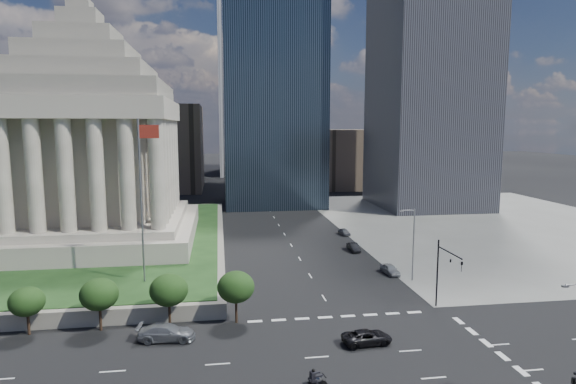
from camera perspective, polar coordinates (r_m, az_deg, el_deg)
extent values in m
plane|color=black|center=(137.99, -2.91, -1.03)|extent=(500.00, 500.00, 0.00)
cube|color=slate|center=(114.23, 22.83, -3.46)|extent=(68.00, 90.00, 0.03)
cube|color=slate|center=(93.90, -28.35, -5.55)|extent=(66.00, 70.00, 1.80)
cube|color=#1A3716|center=(93.70, -28.39, -4.99)|extent=(64.00, 68.00, 0.10)
cylinder|color=slate|center=(61.22, -17.00, -1.12)|extent=(0.24, 0.24, 20.00)
cube|color=maroon|center=(60.38, -16.18, 6.89)|extent=(2.40, 0.05, 1.60)
cube|color=black|center=(131.93, -1.91, 11.65)|extent=(26.00, 26.00, 60.00)
cube|color=black|center=(135.71, 16.70, 19.76)|extent=(26.00, 28.00, 100.00)
cube|color=brown|center=(172.05, 6.82, 4.01)|extent=(20.00, 30.00, 20.00)
cube|color=brown|center=(166.87, -14.28, 5.09)|extent=(24.00, 30.00, 28.00)
cylinder|color=black|center=(59.57, 17.28, -9.17)|extent=(0.18, 0.18, 8.00)
cylinder|color=black|center=(56.36, 18.61, -6.82)|extent=(0.14, 5.50, 0.14)
cube|color=black|center=(54.22, 19.90, -8.32)|extent=(0.30, 0.30, 1.10)
cube|color=slate|center=(40.06, 30.02, -9.65)|extent=(0.50, 0.22, 0.14)
cylinder|color=slate|center=(68.06, 14.63, -6.09)|extent=(0.16, 0.16, 10.00)
cylinder|color=slate|center=(66.76, 14.06, -2.13)|extent=(1.80, 0.12, 0.12)
cube|color=slate|center=(66.44, 13.34, -2.24)|extent=(0.50, 0.22, 0.14)
imported|color=black|center=(49.39, 9.34, -16.62)|extent=(5.09, 2.70, 1.36)
imported|color=slate|center=(50.90, -14.20, -15.83)|extent=(2.81, 5.82, 1.63)
imported|color=gray|center=(71.30, 12.02, -8.95)|extent=(4.28, 2.07, 1.41)
imported|color=black|center=(82.95, 7.79, -6.51)|extent=(4.08, 1.54, 1.33)
imported|color=#595B60|center=(94.88, 6.69, -4.71)|extent=(3.81, 1.95, 1.24)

